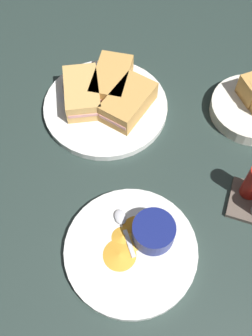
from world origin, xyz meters
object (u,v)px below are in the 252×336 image
Objects in this scene: plate_sandwich_main at (106,107)px; plate_chips_companion at (131,250)px; bread_basket_rear at (252,106)px; sandwich_half_extra at (82,93)px; ramekin_dark_sauce at (80,90)px; spoon_by_gravy_ramekin at (122,223)px; sandwich_half_far at (112,80)px; spoon_by_dark_ramekin at (99,107)px; sandwich_half_near at (128,102)px; ramekin_light_gravy at (154,231)px.

plate_chips_companion is (30.49, 16.20, 0.00)cm from plate_sandwich_main.
plate_chips_companion is 43.14cm from bread_basket_rear.
sandwich_half_extra is 2.03× the size of ramekin_dark_sauce.
ramekin_dark_sauce is 33.26cm from spoon_by_gravy_ramekin.
sandwich_half_far is at bearing -82.40° from bread_basket_rear.
sandwich_half_extra is 0.61× the size of plate_chips_companion.
spoon_by_dark_ramekin is (0.97, 4.45, -2.04)cm from sandwich_half_extra.
plate_sandwich_main is at bearing 145.13° from spoon_by_dark_ramekin.
sandwich_half_near is 1.49× the size of spoon_by_dark_ramekin.
ramekin_dark_sauce reaches higher than plate_chips_companion.
ramekin_dark_sauce is 0.30× the size of plate_chips_companion.
sandwich_half_near is 28.08cm from bread_basket_rear.
sandwich_half_near is 6.87cm from spoon_by_dark_ramekin.
sandwich_half_extra is at bearing -102.35° from spoon_by_dark_ramekin.
spoon_by_dark_ramekin is 1.23× the size of ramekin_light_gravy.
bread_basket_rear is at bearing 97.60° from sandwich_half_far.
sandwich_half_near reaches higher than plate_sandwich_main.
sandwich_half_near is 0.79× the size of bread_basket_rear.
bread_basket_rear is (-9.31, 26.44, -1.65)cm from sandwich_half_near.
plate_chips_companion is at bearing 24.80° from sandwich_half_far.
bread_basket_rear reaches higher than spoon_by_dark_ramekin.
sandwich_half_extra is 1.53× the size of spoon_by_dark_ramekin.
plate_chips_companion is (30.87, 10.81, -3.20)cm from sandwich_half_near.
spoon_by_gravy_ramekin is at bearing -93.91° from ramekin_light_gravy.
ramekin_light_gravy is (27.33, 25.68, 0.38)cm from ramekin_dark_sauce.
sandwich_half_far is 7.07cm from spoon_by_dark_ramekin.
sandwich_half_far is 0.56× the size of plate_chips_companion.
sandwich_half_far is at bearing -175.97° from plate_sandwich_main.
bread_basket_rear reaches higher than plate_sandwich_main.
ramekin_dark_sauce is 38.48cm from plate_chips_companion.
ramekin_light_gravy is (27.15, 13.91, -0.17)cm from sandwich_half_near.
sandwich_half_near is at bearing -163.86° from spoon_by_gravy_ramekin.
plate_sandwich_main is at bearing -144.21° from ramekin_light_gravy.
bread_basket_rear is at bearing 161.04° from ramekin_light_gravy.
bread_basket_rear reaches higher than sandwich_half_extra.
sandwich_half_far is (-5.01, -5.77, 0.00)cm from sandwich_half_near.
bread_basket_rear reaches higher than sandwich_half_near.
sandwich_half_far is 7.72cm from ramekin_dark_sauce.
plate_chips_companion is (31.05, 22.58, -2.65)cm from ramekin_dark_sauce.
sandwich_half_extra is 1.89× the size of ramekin_light_gravy.
ramekin_dark_sauce is at bearing -143.98° from plate_chips_companion.
spoon_by_gravy_ramekin is (-0.42, -6.18, -1.87)cm from ramekin_light_gravy.
sandwich_half_near is at bearing 49.03° from sandwich_half_far.
sandwich_half_far is 32.53cm from bread_basket_rear.
ramekin_dark_sauce is 0.93× the size of ramekin_light_gravy.
bread_basket_rear is at bearing 152.57° from spoon_by_gravy_ramekin.
plate_chips_companion is (35.88, 16.58, -3.20)cm from sandwich_half_far.
ramekin_light_gravy is (26.39, 24.69, -0.17)cm from sandwich_half_extra.
plate_chips_companion is at bearing 36.02° from ramekin_dark_sauce.
plate_sandwich_main is 1.95× the size of sandwich_half_near.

